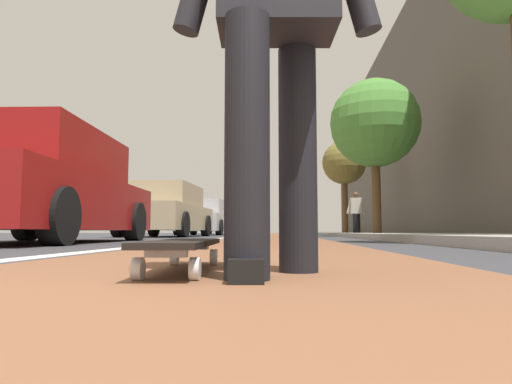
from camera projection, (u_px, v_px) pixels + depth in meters
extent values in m
plane|color=#38383D|center=(274.00, 238.00, 10.49)|extent=(80.00, 80.00, 0.00)
cube|color=brown|center=(280.00, 234.00, 24.41)|extent=(56.00, 2.00, 0.00)
cube|color=silver|center=(254.00, 235.00, 20.51)|extent=(52.00, 0.16, 0.01)
cube|color=#9E9B93|center=(362.00, 234.00, 18.23)|extent=(52.00, 3.20, 0.11)
cube|color=#5E564D|center=(402.00, 133.00, 22.48)|extent=(40.00, 1.20, 10.24)
cylinder|color=white|center=(175.00, 257.00, 1.92)|extent=(0.07, 0.03, 0.07)
cylinder|color=white|center=(214.00, 257.00, 1.92)|extent=(0.07, 0.03, 0.07)
cylinder|color=white|center=(138.00, 269.00, 1.32)|extent=(0.07, 0.03, 0.07)
cylinder|color=white|center=(195.00, 269.00, 1.32)|extent=(0.07, 0.03, 0.07)
cube|color=silver|center=(194.00, 246.00, 1.92)|extent=(0.07, 0.12, 0.02)
cube|color=silver|center=(167.00, 253.00, 1.33)|extent=(0.07, 0.12, 0.02)
cube|color=black|center=(183.00, 243.00, 1.63)|extent=(0.85, 0.25, 0.02)
cylinder|color=black|center=(247.00, 145.00, 1.36)|extent=(0.14, 0.14, 0.82)
cylinder|color=black|center=(298.00, 159.00, 1.62)|extent=(0.14, 0.14, 0.82)
cube|color=black|center=(247.00, 269.00, 1.33)|extent=(0.27, 0.12, 0.07)
cube|color=maroon|center=(40.00, 204.00, 5.96)|extent=(4.31, 2.03, 0.70)
cube|color=maroon|center=(36.00, 154.00, 5.87)|extent=(2.40, 1.81, 0.60)
cube|color=#4C606B|center=(75.00, 167.00, 7.03)|extent=(0.10, 1.64, 0.51)
cylinder|color=black|center=(27.00, 222.00, 7.27)|extent=(0.62, 0.24, 0.62)
cylinder|color=black|center=(135.00, 222.00, 7.23)|extent=(0.62, 0.24, 0.62)
cylinder|color=black|center=(59.00, 216.00, 4.60)|extent=(0.62, 0.24, 0.62)
cube|color=tan|center=(167.00, 218.00, 12.92)|extent=(4.57, 1.96, 0.70)
cube|color=tan|center=(166.00, 195.00, 12.83)|extent=(2.54, 1.74, 0.60)
cube|color=#4C606B|center=(177.00, 198.00, 14.06)|extent=(0.09, 1.59, 0.51)
cylinder|color=black|center=(154.00, 226.00, 14.37)|extent=(0.67, 0.24, 0.67)
cylinder|color=black|center=(206.00, 226.00, 14.20)|extent=(0.67, 0.24, 0.67)
cylinder|color=black|center=(119.00, 224.00, 11.60)|extent=(0.67, 0.24, 0.67)
cylinder|color=black|center=(183.00, 224.00, 11.43)|extent=(0.67, 0.24, 0.67)
cube|color=#B7B7BC|center=(206.00, 223.00, 19.19)|extent=(4.37, 1.97, 0.70)
cube|color=#B7B7BC|center=(205.00, 208.00, 19.10)|extent=(2.43, 1.75, 0.60)
cube|color=#4C606B|center=(211.00, 209.00, 20.27)|extent=(0.10, 1.59, 0.51)
cylinder|color=black|center=(194.00, 228.00, 20.58)|extent=(0.65, 0.24, 0.64)
cylinder|color=black|center=(230.00, 228.00, 20.40)|extent=(0.65, 0.24, 0.64)
cylinder|color=black|center=(178.00, 227.00, 17.93)|extent=(0.65, 0.24, 0.64)
cylinder|color=black|center=(219.00, 227.00, 17.76)|extent=(0.65, 0.24, 0.64)
cube|color=#4C5156|center=(228.00, 225.00, 26.10)|extent=(4.43, 1.86, 0.70)
cube|color=#4C5156|center=(228.00, 214.00, 26.01)|extent=(2.45, 1.67, 0.60)
cube|color=#4C606B|center=(230.00, 215.00, 27.21)|extent=(0.08, 1.55, 0.51)
cylinder|color=black|center=(218.00, 229.00, 27.50)|extent=(0.62, 0.23, 0.62)
cylinder|color=black|center=(245.00, 229.00, 27.36)|extent=(0.62, 0.23, 0.62)
cylinder|color=black|center=(209.00, 229.00, 24.81)|extent=(0.62, 0.23, 0.62)
cylinder|color=black|center=(239.00, 229.00, 24.66)|extent=(0.62, 0.23, 0.62)
cylinder|color=#2D2D2D|center=(252.00, 205.00, 24.94)|extent=(0.12, 0.12, 3.25)
cube|color=black|center=(252.00, 169.00, 25.12)|extent=(0.24, 0.28, 0.80)
sphere|color=#360606|center=(253.00, 165.00, 25.27)|extent=(0.16, 0.16, 0.16)
sphere|color=gold|center=(253.00, 170.00, 25.25)|extent=(0.16, 0.16, 0.16)
sphere|color=black|center=(253.00, 174.00, 25.23)|extent=(0.16, 0.16, 0.16)
cylinder|color=brown|center=(376.00, 195.00, 13.38)|extent=(0.26, 0.26, 2.50)
sphere|color=#4C8C38|center=(375.00, 123.00, 13.58)|extent=(2.71, 2.71, 2.71)
cylinder|color=brown|center=(345.00, 206.00, 20.37)|extent=(0.27, 0.27, 2.63)
sphere|color=olive|center=(344.00, 162.00, 20.55)|extent=(2.02, 2.02, 2.02)
cylinder|color=black|center=(358.00, 225.00, 16.05)|extent=(0.13, 0.13, 0.79)
cylinder|color=black|center=(355.00, 225.00, 15.81)|extent=(0.13, 0.13, 0.79)
cube|color=black|center=(359.00, 235.00, 16.02)|extent=(0.25, 0.10, 0.07)
cube|color=silver|center=(356.00, 206.00, 16.00)|extent=(0.23, 0.38, 0.58)
cylinder|color=silver|center=(362.00, 206.00, 15.99)|extent=(0.09, 0.23, 0.58)
cylinder|color=silver|center=(349.00, 206.00, 16.02)|extent=(0.09, 0.23, 0.58)
sphere|color=brown|center=(356.00, 195.00, 16.04)|extent=(0.21, 0.21, 0.21)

